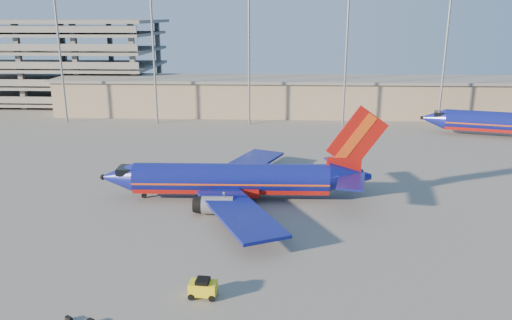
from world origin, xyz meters
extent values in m
plane|color=slate|center=(0.00, 0.00, 0.00)|extent=(220.00, 220.00, 0.00)
cube|color=gray|center=(10.00, 58.00, 4.00)|extent=(120.00, 15.00, 8.00)
cube|color=slate|center=(10.00, 58.00, 8.20)|extent=(122.00, 16.00, 0.60)
cube|color=slate|center=(-62.00, 74.00, 1.00)|extent=(60.00, 30.00, 0.70)
cube|color=slate|center=(-62.00, 74.00, 5.20)|extent=(60.00, 30.00, 0.70)
cube|color=slate|center=(-62.00, 74.00, 9.40)|extent=(60.00, 30.00, 0.70)
cube|color=slate|center=(-62.00, 74.00, 13.60)|extent=(60.00, 30.00, 0.70)
cube|color=slate|center=(-62.00, 74.00, 17.80)|extent=(60.00, 30.00, 0.70)
cube|color=slate|center=(-62.00, 74.00, 21.00)|extent=(62.00, 32.00, 0.80)
cube|color=slate|center=(-62.00, 87.00, 10.50)|extent=(1.20, 1.20, 21.00)
cylinder|color=gray|center=(-45.00, 46.00, 14.00)|extent=(0.44, 0.44, 28.00)
cylinder|color=gray|center=(-25.00, 46.00, 14.00)|extent=(0.44, 0.44, 28.00)
cylinder|color=gray|center=(-5.00, 46.00, 14.00)|extent=(0.44, 0.44, 28.00)
cylinder|color=gray|center=(15.00, 46.00, 14.00)|extent=(0.44, 0.44, 28.00)
cylinder|color=gray|center=(35.00, 46.00, 14.00)|extent=(0.44, 0.44, 28.00)
cylinder|color=navy|center=(-4.47, 0.36, 2.75)|extent=(24.55, 4.31, 3.77)
cube|color=#A3120D|center=(-4.47, 0.36, 1.78)|extent=(24.53, 3.60, 1.33)
cube|color=#E14813|center=(-4.47, 0.36, 2.50)|extent=(24.55, 4.36, 0.22)
cone|color=navy|center=(-18.84, 0.04, 2.75)|extent=(4.36, 3.87, 3.77)
cube|color=black|center=(-17.52, 0.07, 3.72)|extent=(2.51, 2.70, 0.82)
cone|color=navy|center=(10.41, 0.69, 3.11)|extent=(5.38, 3.89, 3.77)
cube|color=#A3120D|center=(9.60, 0.68, 4.49)|extent=(4.29, 0.66, 2.24)
cube|color=#A3120D|center=(11.02, 0.71, 8.05)|extent=(7.49, 0.49, 8.14)
cube|color=#E14813|center=(10.82, 0.70, 8.05)|extent=(4.99, 0.54, 6.38)
cube|color=navy|center=(9.93, 4.15, 3.67)|extent=(4.48, 7.05, 0.22)
cube|color=navy|center=(10.08, -2.78, 3.67)|extent=(4.22, 6.98, 0.22)
cube|color=navy|center=(-3.14, 9.37, 1.84)|extent=(10.81, 16.55, 0.36)
cube|color=navy|center=(-2.74, -8.57, 1.84)|extent=(11.36, 16.47, 0.36)
cube|color=#A3120D|center=(-3.96, 0.37, 1.38)|extent=(6.20, 4.11, 1.02)
cylinder|color=gray|center=(-5.81, 5.64, 1.17)|extent=(3.72, 2.22, 2.14)
cylinder|color=gray|center=(-5.57, -4.96, 1.17)|extent=(3.72, 2.22, 2.14)
cylinder|color=gray|center=(-15.68, 0.11, 0.56)|extent=(0.25, 0.25, 1.12)
cylinder|color=black|center=(-15.68, 0.11, 0.33)|extent=(0.66, 0.27, 0.65)
cylinder|color=black|center=(-3.00, 3.05, 0.43)|extent=(0.87, 0.58, 0.86)
cylinder|color=black|center=(-2.88, -2.25, 0.43)|extent=(0.87, 0.58, 0.86)
cone|color=navy|center=(31.83, 39.43, 2.89)|extent=(5.36, 4.98, 3.96)
cube|color=black|center=(33.17, 39.07, 3.91)|extent=(3.19, 3.35, 0.86)
cube|color=yellow|center=(-4.59, -22.76, 0.81)|extent=(2.36, 1.47, 1.08)
cube|color=black|center=(-4.59, -22.76, 1.46)|extent=(1.17, 1.27, 0.38)
cylinder|color=black|center=(-5.41, -22.10, 0.28)|extent=(0.57, 0.24, 0.56)
cylinder|color=black|center=(-5.50, -23.28, 0.28)|extent=(0.57, 0.24, 0.56)
cylinder|color=black|center=(-3.69, -22.24, 0.28)|extent=(0.57, 0.24, 0.56)
cylinder|color=black|center=(-3.78, -23.42, 0.28)|extent=(0.57, 0.24, 0.56)
cube|color=black|center=(-14.34, -26.66, 0.18)|extent=(0.67, 0.57, 0.36)
camera|label=1|loc=(1.58, -59.09, 22.49)|focal=35.00mm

